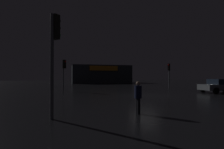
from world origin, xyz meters
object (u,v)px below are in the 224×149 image
store_building (100,74)px  car_near (220,86)px  traffic_signal_main (64,68)px  pedestrian (138,95)px  traffic_signal_opposite (169,71)px  traffic_signal_cross_left (54,45)px

store_building → car_near: store_building is taller
traffic_signal_main → pedestrian: (3.68, -13.43, -1.93)m
store_building → pedestrian: bearing=-98.1°
store_building → pedestrian: size_ratio=9.95×
traffic_signal_opposite → traffic_signal_main: bearing=-175.3°
store_building → traffic_signal_cross_left: size_ratio=3.49×
traffic_signal_cross_left → store_building: bearing=76.4°
traffic_signal_main → traffic_signal_opposite: traffic_signal_main is taller
store_building → traffic_signal_cross_left: store_building is taller
store_building → car_near: (7.39, -30.61, -1.60)m
traffic_signal_main → pedestrian: traffic_signal_main is taller
traffic_signal_main → car_near: 17.69m
traffic_signal_opposite → car_near: bearing=-80.2°
store_building → traffic_signal_main: bearing=-110.3°
traffic_signal_cross_left → pedestrian: traffic_signal_cross_left is taller
traffic_signal_cross_left → car_near: size_ratio=0.98×
store_building → traffic_signal_opposite: 23.88m
pedestrian → store_building: bearing=81.9°
car_near → pedestrian: size_ratio=2.91×
traffic_signal_main → traffic_signal_cross_left: size_ratio=0.86×
traffic_signal_main → traffic_signal_opposite: (15.12, 1.26, -0.25)m
traffic_signal_main → traffic_signal_cross_left: (-0.08, -13.36, 0.28)m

